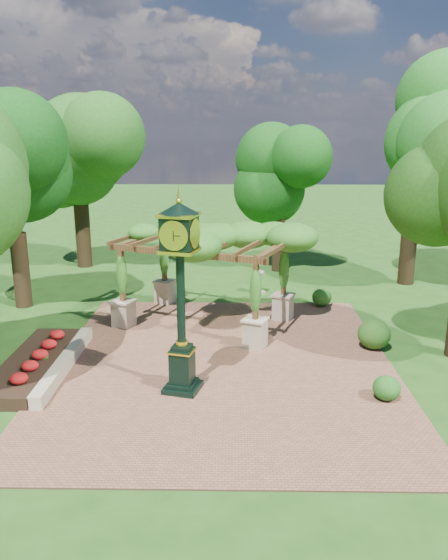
{
  "coord_description": "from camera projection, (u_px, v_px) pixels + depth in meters",
  "views": [
    {
      "loc": [
        0.28,
        -14.07,
        6.67
      ],
      "look_at": [
        0.0,
        2.5,
        2.2
      ],
      "focal_mm": 35.0,
      "sensor_mm": 36.0,
      "label": 1
    }
  ],
  "objects": [
    {
      "name": "tree_west_far",
      "position": [
        78.0,
        154.0,
        26.79
      ],
      "size": [
        4.8,
        4.8,
        8.27
      ],
      "color": "black",
      "rests_on": "ground"
    },
    {
      "name": "tree_north",
      "position": [
        280.0,
        176.0,
        26.19
      ],
      "size": [
        3.38,
        3.38,
        6.86
      ],
      "color": "black",
      "rests_on": "ground"
    },
    {
      "name": "border_wall",
      "position": [
        65.0,
        364.0,
        15.84
      ],
      "size": [
        0.35,
        5.0,
        0.4
      ],
      "primitive_type": "cube",
      "color": "#C6B793",
      "rests_on": "ground"
    },
    {
      "name": "pedestal_clock",
      "position": [
        180.0,
        281.0,
        13.8
      ],
      "size": [
        1.23,
        1.23,
        5.11
      ],
      "rotation": [
        0.0,
        0.0,
        -0.25
      ],
      "color": "black",
      "rests_on": "brick_plaza"
    },
    {
      "name": "tree_east_far",
      "position": [
        419.0,
        127.0,
        23.25
      ],
      "size": [
        5.11,
        5.11,
        10.06
      ],
      "color": "black",
      "rests_on": "ground"
    },
    {
      "name": "flower_bed",
      "position": [
        34.0,
        364.0,
        15.86
      ],
      "size": [
        1.5,
        5.0,
        0.36
      ],
      "primitive_type": "cube",
      "color": "red",
      "rests_on": "ground"
    },
    {
      "name": "brick_plaza",
      "position": [
        223.0,
        363.0,
        16.29
      ],
      "size": [
        10.0,
        12.0,
        0.04
      ],
      "primitive_type": "cube",
      "color": "brown",
      "rests_on": "ground"
    },
    {
      "name": "pergola",
      "position": [
        204.0,
        243.0,
        19.02
      ],
      "size": [
        6.67,
        5.48,
        3.61
      ],
      "rotation": [
        0.0,
        0.0,
        -0.39
      ],
      "color": "#BEAE8D",
      "rests_on": "brick_plaza"
    },
    {
      "name": "shrub_mid",
      "position": [
        374.0,
        334.0,
        17.29
      ],
      "size": [
        1.34,
        1.34,
        0.93
      ],
      "primitive_type": "ellipsoid",
      "rotation": [
        0.0,
        0.0,
        -0.38
      ],
      "color": "#265317",
      "rests_on": "brick_plaza"
    },
    {
      "name": "tree_west_near",
      "position": [
        11.0,
        173.0,
        20.38
      ],
      "size": [
        3.85,
        3.85,
        7.66
      ],
      "color": "#322214",
      "rests_on": "ground"
    },
    {
      "name": "ground",
      "position": [
        222.0,
        379.0,
        15.33
      ],
      "size": [
        120.0,
        120.0,
        0.0
      ],
      "primitive_type": "plane",
      "color": "#1E4714",
      "rests_on": "ground"
    },
    {
      "name": "shrub_front",
      "position": [
        387.0,
        388.0,
        13.97
      ],
      "size": [
        0.73,
        0.73,
        0.64
      ],
      "primitive_type": "ellipsoid",
      "rotation": [
        0.0,
        0.0,
        0.03
      ],
      "color": "#1F5819",
      "rests_on": "brick_plaza"
    },
    {
      "name": "shrub_back",
      "position": [
        322.0,
        297.0,
        21.6
      ],
      "size": [
        0.95,
        0.95,
        0.69
      ],
      "primitive_type": "ellipsoid",
      "rotation": [
        0.0,
        0.0,
        -0.28
      ],
      "color": "#29621C",
      "rests_on": "brick_plaza"
    },
    {
      "name": "sundial",
      "position": [
        258.0,
        284.0,
        23.41
      ],
      "size": [
        0.66,
        0.66,
        0.96
      ],
      "rotation": [
        0.0,
        0.0,
        0.29
      ],
      "color": "gray",
      "rests_on": "ground"
    }
  ]
}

